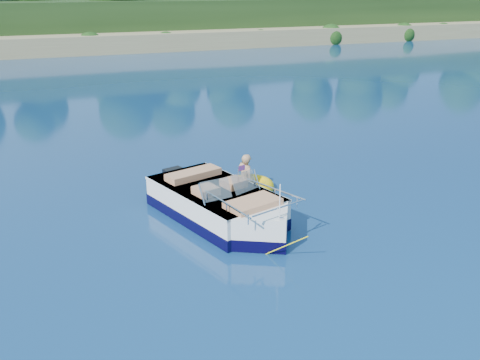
# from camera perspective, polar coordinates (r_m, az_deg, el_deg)

# --- Properties ---
(ground) EXTENTS (160.00, 160.00, 0.00)m
(ground) POSITION_cam_1_polar(r_m,az_deg,el_deg) (13.11, 1.96, -4.46)
(ground) COLOR #091E43
(ground) RESTS_ON ground
(shoreline) EXTENTS (170.00, 59.00, 6.00)m
(shoreline) POSITION_cam_1_polar(r_m,az_deg,el_deg) (74.96, -18.62, 15.82)
(shoreline) COLOR #8B7A50
(shoreline) RESTS_ON ground
(motorboat) EXTENTS (2.82, 5.13, 1.76)m
(motorboat) POSITION_cam_1_polar(r_m,az_deg,el_deg) (13.01, -1.80, -3.01)
(motorboat) COLOR white
(motorboat) RESTS_ON ground
(tow_tube) EXTENTS (1.46, 1.46, 0.36)m
(tow_tube) POSITION_cam_1_polar(r_m,az_deg,el_deg) (15.08, 1.08, -0.66)
(tow_tube) COLOR yellow
(tow_tube) RESTS_ON ground
(boy) EXTENTS (0.67, 0.87, 1.56)m
(boy) POSITION_cam_1_polar(r_m,az_deg,el_deg) (15.15, 0.41, -0.95)
(boy) COLOR tan
(boy) RESTS_ON ground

